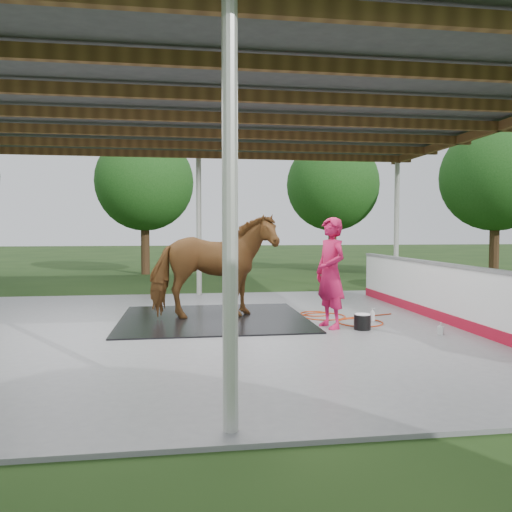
{
  "coord_description": "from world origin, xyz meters",
  "views": [
    {
      "loc": [
        -0.4,
        -9.05,
        1.84
      ],
      "look_at": [
        0.96,
        0.41,
        1.34
      ],
      "focal_mm": 35.0,
      "sensor_mm": 36.0,
      "label": 1
    }
  ],
  "objects": [
    {
      "name": "concrete_slab",
      "position": [
        0.0,
        0.0,
        0.03
      ],
      "size": [
        12.0,
        10.0,
        0.05
      ],
      "primitive_type": "cube",
      "color": "slate",
      "rests_on": "ground"
    },
    {
      "name": "dasher_board",
      "position": [
        4.6,
        0.0,
        0.59
      ],
      "size": [
        0.16,
        8.0,
        1.15
      ],
      "color": "#A70D26",
      "rests_on": "concrete_slab"
    },
    {
      "name": "soap_bottle_a",
      "position": [
        3.22,
        0.17,
        0.18
      ],
      "size": [
        0.15,
        0.15,
        0.27
      ],
      "primitive_type": "imported",
      "rotation": [
        0.0,
        0.0,
        0.66
      ],
      "color": "silver",
      "rests_on": "concrete_slab"
    },
    {
      "name": "rubber_mat",
      "position": [
        0.17,
        0.89,
        0.06
      ],
      "size": [
        3.67,
        3.44,
        0.03
      ],
      "primitive_type": "cube",
      "color": "black",
      "rests_on": "concrete_slab"
    },
    {
      "name": "tree_belt",
      "position": [
        0.3,
        0.9,
        3.79
      ],
      "size": [
        28.0,
        28.0,
        5.8
      ],
      "color": "#382314",
      "rests_on": "ground"
    },
    {
      "name": "horse",
      "position": [
        0.17,
        0.89,
        1.12
      ],
      "size": [
        2.58,
        1.39,
        2.08
      ],
      "primitive_type": "imported",
      "rotation": [
        0.0,
        0.0,
        1.68
      ],
      "color": "brown",
      "rests_on": "rubber_mat"
    },
    {
      "name": "pavilion_structure",
      "position": [
        0.0,
        -0.0,
        3.97
      ],
      "size": [
        12.6,
        10.6,
        4.05
      ],
      "color": "beige",
      "rests_on": "ground"
    },
    {
      "name": "ground",
      "position": [
        0.0,
        0.0,
        0.0
      ],
      "size": [
        100.0,
        100.0,
        0.0
      ],
      "primitive_type": "plane",
      "color": "#1E3814"
    },
    {
      "name": "handler",
      "position": [
        2.24,
        -0.28,
        1.06
      ],
      "size": [
        0.69,
        0.85,
        2.02
      ],
      "primitive_type": "imported",
      "rotation": [
        0.0,
        0.0,
        -1.25
      ],
      "color": "#C21449",
      "rests_on": "concrete_slab"
    },
    {
      "name": "wash_bucket",
      "position": [
        2.76,
        -0.53,
        0.2
      ],
      "size": [
        0.3,
        0.3,
        0.28
      ],
      "color": "black",
      "rests_on": "concrete_slab"
    },
    {
      "name": "soap_bottle_b",
      "position": [
        3.93,
        -1.14,
        0.16
      ],
      "size": [
        0.14,
        0.14,
        0.21
      ],
      "primitive_type": "imported",
      "rotation": [
        0.0,
        0.0,
        -0.69
      ],
      "color": "#338CD8",
      "rests_on": "concrete_slab"
    },
    {
      "name": "hose_coil",
      "position": [
        2.62,
        0.6,
        0.06
      ],
      "size": [
        1.95,
        1.84,
        0.02
      ],
      "color": "#AB310C",
      "rests_on": "concrete_slab"
    }
  ]
}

